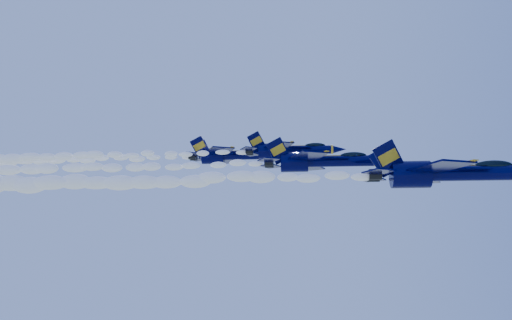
# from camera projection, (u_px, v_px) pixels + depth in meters

# --- Properties ---
(jet_lead) EXTENTS (19.89, 16.31, 7.39)m
(jet_lead) POSITION_uv_depth(u_px,v_px,m) (446.00, 173.00, 55.53)
(jet_lead) COLOR #000030
(smoke_trail_jet_lead) EXTENTS (50.26, 2.38, 2.14)m
(smoke_trail_jet_lead) POSITION_uv_depth(u_px,v_px,m) (151.00, 181.00, 58.29)
(smoke_trail_jet_lead) COLOR white
(jet_second) EXTENTS (16.36, 13.42, 6.08)m
(jet_second) POSITION_uv_depth(u_px,v_px,m) (320.00, 161.00, 63.77)
(jet_second) COLOR #000030
(smoke_trail_jet_second) EXTENTS (50.26, 1.95, 1.76)m
(smoke_trail_jet_second) POSITION_uv_depth(u_px,v_px,m) (78.00, 168.00, 66.41)
(smoke_trail_jet_second) COLOR white
(jet_third) EXTENTS (14.99, 12.30, 5.57)m
(jet_third) POSITION_uv_depth(u_px,v_px,m) (289.00, 150.00, 74.61)
(jet_third) COLOR #000030
(smoke_trail_jet_third) EXTENTS (50.26, 1.79, 1.61)m
(smoke_trail_jet_third) POSITION_uv_depth(u_px,v_px,m) (85.00, 156.00, 77.20)
(smoke_trail_jet_third) COLOR white
(jet_fourth) EXTENTS (17.21, 14.12, 6.40)m
(jet_fourth) POSITION_uv_depth(u_px,v_px,m) (233.00, 155.00, 83.22)
(jet_fourth) COLOR #000030
(smoke_trail_jet_fourth) EXTENTS (50.26, 2.06, 1.85)m
(smoke_trail_jet_fourth) POSITION_uv_depth(u_px,v_px,m) (47.00, 161.00, 85.89)
(smoke_trail_jet_fourth) COLOR white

